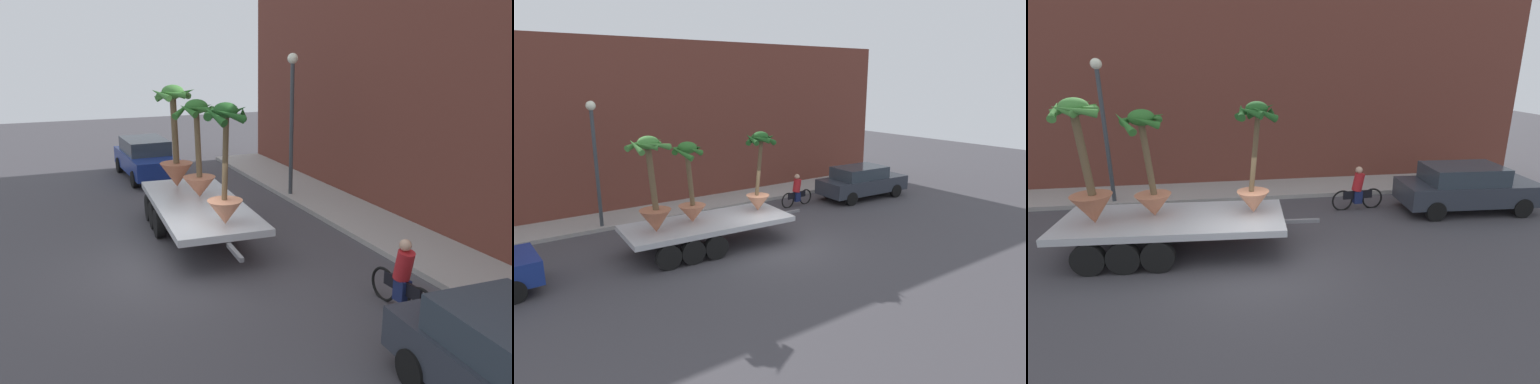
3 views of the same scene
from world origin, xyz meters
The scene contains 10 objects.
ground_plane centered at (0.00, 0.00, 0.00)m, with size 60.00×60.00×0.00m, color #423F44.
sidewalk centered at (0.00, 6.10, 0.07)m, with size 24.00×2.20×0.15m, color #A39E99.
building_facade centered at (0.00, 7.80, 3.74)m, with size 24.00×1.20×7.47m, color brown.
flatbed_trailer centered at (-2.32, 1.17, 0.76)m, with size 6.82×2.64×0.98m.
potted_palm_rear centered at (-2.59, 1.35, 2.15)m, with size 1.28×1.31×2.78m.
potted_palm_middle centered at (0.10, 1.21, 2.26)m, with size 1.12×1.18×2.94m.
potted_palm_front centered at (-4.00, 1.05, 2.21)m, with size 1.29×1.38×3.10m.
cyclist centered at (3.80, 3.59, 0.67)m, with size 1.84×0.37×1.54m.
parked_car centered at (7.37, 2.94, 0.83)m, with size 4.62×2.09×1.58m.
street_lamp centered at (-4.60, 5.30, 3.23)m, with size 0.36×0.36×4.83m.
Camera 3 is at (-0.69, -8.98, 4.83)m, focal length 28.23 mm.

